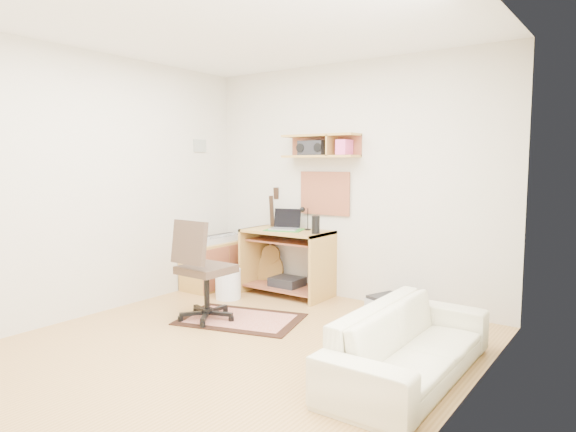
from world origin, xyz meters
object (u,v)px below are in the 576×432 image
Objects in this scene: desk at (287,262)px; printer at (393,307)px; cabinet at (217,264)px; task_chair at (206,269)px; sofa at (410,332)px.

desk reaches higher than printer.
cabinet reaches higher than printer.
task_chair is 1.11× the size of cabinet.
cabinet is 0.53× the size of sofa.
desk is 0.59× the size of sofa.
printer is 1.48m from sofa.
cabinet is at bearing -155.60° from printer.
sofa reaches higher than cabinet.
cabinet is 3.18m from sofa.
sofa is at bearing -21.36° from cabinet.
printer is (1.34, -0.05, -0.29)m from desk.
printer is at bearing 3.24° from cabinet.
task_chair is 0.59× the size of sofa.
sofa is (2.10, -0.11, -0.17)m from task_chair.
cabinet is at bearing 68.64° from sofa.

